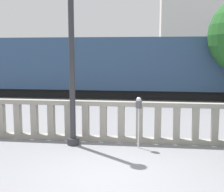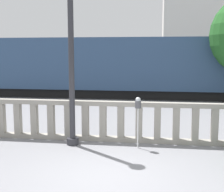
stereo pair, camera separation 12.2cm
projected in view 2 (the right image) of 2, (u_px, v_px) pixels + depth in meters
name	position (u px, v px, depth m)	size (l,w,h in m)	color
ground_plane	(106.00, 177.00, 6.93)	(160.00, 160.00, 0.00)	slate
balustrade	(121.00, 122.00, 9.62)	(15.51, 0.24, 1.26)	gray
lamppost	(71.00, 43.00, 8.97)	(0.39, 0.39, 5.47)	#2D2D33
parking_meter	(138.00, 107.00, 8.89)	(0.18, 0.18, 1.49)	silver
train_near	(129.00, 66.00, 19.14)	(28.37, 2.99, 4.20)	black
building_block	(209.00, 31.00, 32.13)	(9.50, 8.50, 9.73)	beige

